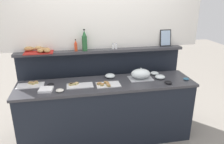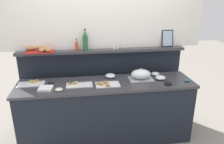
{
  "view_description": "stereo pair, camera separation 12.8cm",
  "coord_description": "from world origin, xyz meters",
  "px_view_note": "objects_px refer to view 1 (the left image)",
  "views": [
    {
      "loc": [
        -0.46,
        -2.79,
        2.11
      ],
      "look_at": [
        0.1,
        0.1,
        1.04
      ],
      "focal_mm": 35.1,
      "sensor_mm": 36.0,
      "label": 1
    },
    {
      "loc": [
        -0.34,
        -2.81,
        2.11
      ],
      "look_at": [
        0.1,
        0.1,
        1.04
      ],
      "focal_mm": 35.1,
      "sensor_mm": 36.0,
      "label": 2
    }
  ],
  "objects_px": {
    "condiment_bowl_teal": "(60,90)",
    "condiment_bowl_red": "(51,85)",
    "pepper_shaker": "(116,46)",
    "serving_cloche": "(141,74)",
    "sandwich_platter_rear": "(78,85)",
    "sandwich_platter_side": "(107,84)",
    "glass_bowl_large": "(160,77)",
    "framed_picture": "(165,38)",
    "glass_bowl_small": "(110,76)",
    "bread_basket": "(38,50)",
    "sandwich_platter_front": "(31,85)",
    "glass_bowl_medium": "(155,73)",
    "hot_sauce_bottle": "(76,46)",
    "condiment_bowl_cream": "(186,79)",
    "condiment_bowl_dark": "(168,82)",
    "salt_shaker": "(113,46)",
    "napkin_stack": "(46,90)",
    "wine_bottle_green": "(85,41)"
  },
  "relations": [
    {
      "from": "sandwich_platter_rear",
      "to": "hot_sauce_bottle",
      "type": "relative_size",
      "value": 2.01
    },
    {
      "from": "hot_sauce_bottle",
      "to": "napkin_stack",
      "type": "bearing_deg",
      "value": -130.51
    },
    {
      "from": "wine_bottle_green",
      "to": "salt_shaker",
      "type": "bearing_deg",
      "value": 2.37
    },
    {
      "from": "framed_picture",
      "to": "hot_sauce_bottle",
      "type": "bearing_deg",
      "value": -177.95
    },
    {
      "from": "sandwich_platter_front",
      "to": "pepper_shaker",
      "type": "relative_size",
      "value": 4.09
    },
    {
      "from": "glass_bowl_large",
      "to": "wine_bottle_green",
      "type": "bearing_deg",
      "value": 160.26
    },
    {
      "from": "condiment_bowl_cream",
      "to": "bread_basket",
      "type": "xyz_separation_m",
      "value": [
        -2.07,
        0.52,
        0.4
      ]
    },
    {
      "from": "serving_cloche",
      "to": "pepper_shaker",
      "type": "bearing_deg",
      "value": 130.36
    },
    {
      "from": "sandwich_platter_side",
      "to": "glass_bowl_large",
      "type": "xyz_separation_m",
      "value": [
        0.8,
        0.09,
        0.02
      ]
    },
    {
      "from": "sandwich_platter_side",
      "to": "condiment_bowl_red",
      "type": "relative_size",
      "value": 3.6
    },
    {
      "from": "sandwich_platter_front",
      "to": "condiment_bowl_dark",
      "type": "distance_m",
      "value": 1.88
    },
    {
      "from": "glass_bowl_small",
      "to": "bread_basket",
      "type": "distance_m",
      "value": 1.1
    },
    {
      "from": "condiment_bowl_cream",
      "to": "bread_basket",
      "type": "height_order",
      "value": "bread_basket"
    },
    {
      "from": "condiment_bowl_dark",
      "to": "condiment_bowl_teal",
      "type": "xyz_separation_m",
      "value": [
        -1.47,
        0.01,
        -0.0
      ]
    },
    {
      "from": "bread_basket",
      "to": "sandwich_platter_rear",
      "type": "bearing_deg",
      "value": -39.96
    },
    {
      "from": "sandwich_platter_front",
      "to": "glass_bowl_medium",
      "type": "distance_m",
      "value": 1.8
    },
    {
      "from": "hot_sauce_bottle",
      "to": "sandwich_platter_rear",
      "type": "bearing_deg",
      "value": -90.65
    },
    {
      "from": "bread_basket",
      "to": "sandwich_platter_side",
      "type": "bearing_deg",
      "value": -28.27
    },
    {
      "from": "glass_bowl_medium",
      "to": "salt_shaker",
      "type": "relative_size",
      "value": 1.43
    },
    {
      "from": "condiment_bowl_cream",
      "to": "napkin_stack",
      "type": "height_order",
      "value": "same"
    },
    {
      "from": "bread_basket",
      "to": "framed_picture",
      "type": "height_order",
      "value": "framed_picture"
    },
    {
      "from": "framed_picture",
      "to": "condiment_bowl_teal",
      "type": "bearing_deg",
      "value": -159.76
    },
    {
      "from": "napkin_stack",
      "to": "pepper_shaker",
      "type": "distance_m",
      "value": 1.22
    },
    {
      "from": "serving_cloche",
      "to": "hot_sauce_bottle",
      "type": "distance_m",
      "value": 1.03
    },
    {
      "from": "pepper_shaker",
      "to": "serving_cloche",
      "type": "bearing_deg",
      "value": -49.64
    },
    {
      "from": "sandwich_platter_rear",
      "to": "sandwich_platter_side",
      "type": "bearing_deg",
      "value": -7.1
    },
    {
      "from": "glass_bowl_large",
      "to": "salt_shaker",
      "type": "bearing_deg",
      "value": 147.52
    },
    {
      "from": "condiment_bowl_teal",
      "to": "glass_bowl_large",
      "type": "bearing_deg",
      "value": 7.17
    },
    {
      "from": "condiment_bowl_red",
      "to": "condiment_bowl_cream",
      "type": "xyz_separation_m",
      "value": [
        1.91,
        -0.15,
        -0.0
      ]
    },
    {
      "from": "glass_bowl_medium",
      "to": "condiment_bowl_cream",
      "type": "bearing_deg",
      "value": -37.75
    },
    {
      "from": "pepper_shaker",
      "to": "framed_picture",
      "type": "relative_size",
      "value": 0.33
    },
    {
      "from": "serving_cloche",
      "to": "sandwich_platter_front",
      "type": "bearing_deg",
      "value": 178.27
    },
    {
      "from": "condiment_bowl_dark",
      "to": "condiment_bowl_cream",
      "type": "relative_size",
      "value": 1.25
    },
    {
      "from": "hot_sauce_bottle",
      "to": "pepper_shaker",
      "type": "xyz_separation_m",
      "value": [
        0.61,
        0.01,
        -0.03
      ]
    },
    {
      "from": "framed_picture",
      "to": "sandwich_platter_front",
      "type": "bearing_deg",
      "value": -170.62
    },
    {
      "from": "condiment_bowl_dark",
      "to": "glass_bowl_medium",
      "type": "bearing_deg",
      "value": 98.59
    },
    {
      "from": "condiment_bowl_teal",
      "to": "condiment_bowl_red",
      "type": "relative_size",
      "value": 1.1
    },
    {
      "from": "wine_bottle_green",
      "to": "glass_bowl_large",
      "type": "bearing_deg",
      "value": -19.74
    },
    {
      "from": "pepper_shaker",
      "to": "wine_bottle_green",
      "type": "bearing_deg",
      "value": -177.85
    },
    {
      "from": "serving_cloche",
      "to": "glass_bowl_large",
      "type": "relative_size",
      "value": 2.31
    },
    {
      "from": "condiment_bowl_red",
      "to": "hot_sauce_bottle",
      "type": "distance_m",
      "value": 0.67
    },
    {
      "from": "glass_bowl_medium",
      "to": "pepper_shaker",
      "type": "relative_size",
      "value": 1.43
    },
    {
      "from": "condiment_bowl_red",
      "to": "napkin_stack",
      "type": "distance_m",
      "value": 0.16
    },
    {
      "from": "sandwich_platter_front",
      "to": "napkin_stack",
      "type": "bearing_deg",
      "value": -44.13
    },
    {
      "from": "framed_picture",
      "to": "pepper_shaker",
      "type": "bearing_deg",
      "value": -177.29
    },
    {
      "from": "condiment_bowl_cream",
      "to": "wine_bottle_green",
      "type": "bearing_deg",
      "value": 160.81
    },
    {
      "from": "bread_basket",
      "to": "sandwich_platter_front",
      "type": "bearing_deg",
      "value": -107.73
    },
    {
      "from": "condiment_bowl_cream",
      "to": "condiment_bowl_dark",
      "type": "bearing_deg",
      "value": -165.65
    },
    {
      "from": "wine_bottle_green",
      "to": "glass_bowl_medium",
      "type": "bearing_deg",
      "value": -11.06
    },
    {
      "from": "serving_cloche",
      "to": "hot_sauce_bottle",
      "type": "height_order",
      "value": "hot_sauce_bottle"
    }
  ]
}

